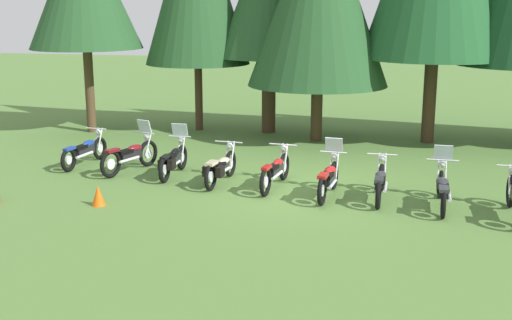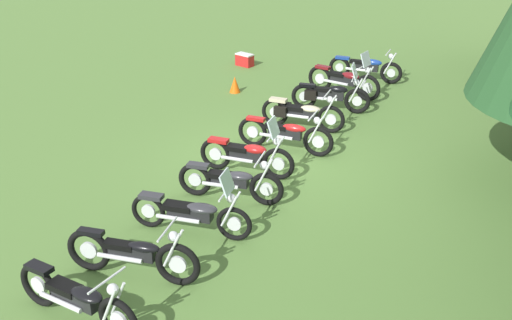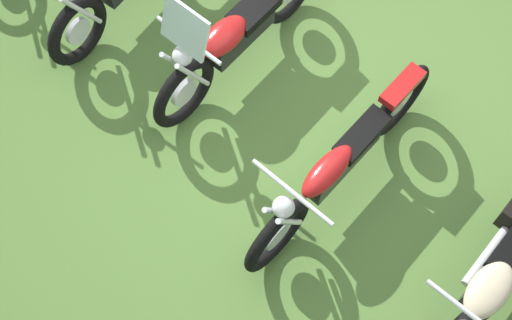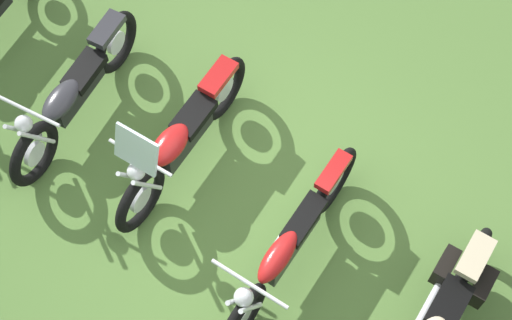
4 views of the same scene
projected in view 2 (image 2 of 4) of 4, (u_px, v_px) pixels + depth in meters
The scene contains 13 objects.
ground_plane at pixel (270, 161), 15.04m from camera, with size 80.00×80.00×0.00m, color #547A38.
motorcycle_0 at pixel (366, 67), 20.22m from camera, with size 0.68×2.30×0.99m.
motorcycle_1 at pixel (344, 80), 18.89m from camera, with size 0.97×2.23×1.40m.
motorcycle_2 at pixel (330, 95), 17.79m from camera, with size 0.64×2.16×1.36m.
motorcycle_3 at pixel (301, 112), 16.62m from camera, with size 0.78×2.19×1.01m.
motorcycle_4 at pixel (286, 134), 15.34m from camera, with size 0.75×2.36×1.02m.
motorcycle_5 at pixel (248, 154), 14.21m from camera, with size 0.68×2.19×1.37m.
motorcycle_6 at pixel (231, 181), 13.14m from camera, with size 0.74×2.21×1.01m.
motorcycle_7 at pixel (192, 212), 11.94m from camera, with size 0.76×2.35×1.35m.
motorcycle_8 at pixel (133, 254), 10.69m from camera, with size 0.77×2.36×1.04m.
motorcycle_9 at pixel (77, 298), 9.63m from camera, with size 0.90×2.30×1.02m.
picnic_cooler at pixel (245, 60), 21.78m from camera, with size 0.52×0.66×0.41m.
traffic_cone at pixel (235, 84), 19.31m from camera, with size 0.32×0.32×0.48m, color #EA590F.
Camera 2 is at (13.21, 3.44, 6.32)m, focal length 46.21 mm.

